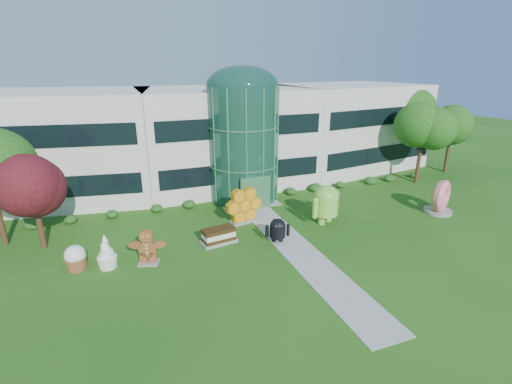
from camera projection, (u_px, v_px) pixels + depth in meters
name	position (u px, v px, depth m)	size (l,w,h in m)	color
ground	(306.00, 259.00, 23.11)	(140.00, 140.00, 0.00)	#215114
building	(224.00, 135.00, 37.47)	(46.00, 15.00, 9.30)	beige
atrium	(243.00, 144.00, 32.09)	(6.00, 6.00, 9.80)	#194738
walkway	(292.00, 245.00, 24.86)	(2.40, 20.00, 0.04)	#9E9E93
tree_red	(36.00, 205.00, 23.51)	(4.00, 4.00, 6.00)	#3F0C14
trees_backdrop	(239.00, 150.00, 33.20)	(52.00, 8.00, 8.40)	#134C13
android_green	(326.00, 201.00, 27.83)	(3.07, 2.05, 3.48)	#7ECD41
android_black	(278.00, 229.00, 24.98)	(1.74, 1.16, 1.97)	black
donut	(440.00, 196.00, 29.82)	(2.70, 1.30, 2.81)	#FE6084
gingerbread	(147.00, 247.00, 22.20)	(2.45, 0.94, 2.26)	brown
ice_cream_sandwich	(219.00, 236.00, 24.99)	(2.38, 1.19, 1.06)	black
honeycomb	(244.00, 207.00, 28.09)	(3.18, 1.14, 2.50)	orange
froyo	(106.00, 251.00, 21.79)	(1.24, 1.24, 2.12)	white
cupcake	(75.00, 258.00, 21.67)	(1.29, 1.29, 1.55)	white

